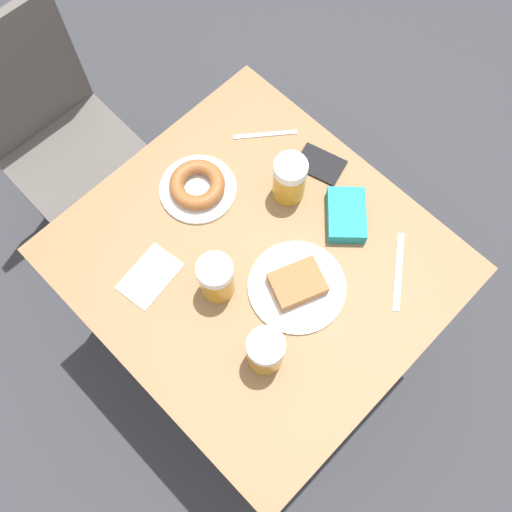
% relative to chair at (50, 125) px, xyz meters
% --- Properties ---
extents(ground_plane, '(8.00, 8.00, 0.00)m').
position_rel_chair_xyz_m(ground_plane, '(0.10, -0.83, -0.54)').
color(ground_plane, '#333338').
extents(table, '(0.84, 0.91, 0.70)m').
position_rel_chair_xyz_m(table, '(0.10, -0.83, 0.10)').
color(table, olive).
rests_on(table, ground_plane).
extents(chair, '(0.41, 0.41, 0.91)m').
position_rel_chair_xyz_m(chair, '(0.00, 0.00, 0.00)').
color(chair, '#514C47').
rests_on(chair, ground_plane).
extents(plate_with_cake, '(0.25, 0.25, 0.05)m').
position_rel_chair_xyz_m(plate_with_cake, '(0.11, -0.96, 0.17)').
color(plate_with_cake, silver).
rests_on(plate_with_cake, table).
extents(plate_with_donut, '(0.21, 0.21, 0.05)m').
position_rel_chair_xyz_m(plate_with_donut, '(0.13, -0.58, 0.18)').
color(plate_with_donut, silver).
rests_on(plate_with_donut, table).
extents(beer_mug_left, '(0.09, 0.09, 0.14)m').
position_rel_chair_xyz_m(beer_mug_left, '(0.29, -0.75, 0.23)').
color(beer_mug_left, '#C68C23').
rests_on(beer_mug_left, table).
extents(beer_mug_center, '(0.09, 0.09, 0.14)m').
position_rel_chair_xyz_m(beer_mug_center, '(-0.07, -1.02, 0.23)').
color(beer_mug_center, '#C68C23').
rests_on(beer_mug_center, table).
extents(beer_mug_right, '(0.09, 0.09, 0.14)m').
position_rel_chair_xyz_m(beer_mug_right, '(-0.03, -0.82, 0.23)').
color(beer_mug_right, '#C68C23').
rests_on(beer_mug_right, table).
extents(napkin_folded, '(0.17, 0.12, 0.00)m').
position_rel_chair_xyz_m(napkin_folded, '(-0.13, -0.67, 0.16)').
color(napkin_folded, white).
rests_on(napkin_folded, table).
extents(fork, '(0.15, 0.12, 0.00)m').
position_rel_chair_xyz_m(fork, '(0.38, -0.58, 0.16)').
color(fork, silver).
rests_on(fork, table).
extents(knife, '(0.18, 0.14, 0.00)m').
position_rel_chair_xyz_m(knife, '(0.33, -1.11, 0.16)').
color(knife, silver).
rests_on(knife, table).
extents(passport_near_edge, '(0.12, 0.15, 0.01)m').
position_rel_chair_xyz_m(passport_near_edge, '(0.42, -0.76, 0.16)').
color(passport_near_edge, black).
rests_on(passport_near_edge, table).
extents(blue_pouch, '(0.17, 0.17, 0.04)m').
position_rel_chair_xyz_m(blue_pouch, '(0.34, -0.91, 0.18)').
color(blue_pouch, teal).
rests_on(blue_pouch, table).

